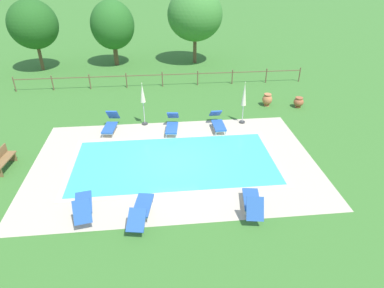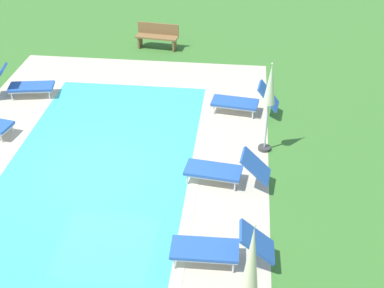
# 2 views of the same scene
# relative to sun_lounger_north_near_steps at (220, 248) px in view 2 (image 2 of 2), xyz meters

# --- Properties ---
(ground_plane) EXTENTS (160.00, 160.00, 0.00)m
(ground_plane) POSITION_rel_sun_lounger_north_near_steps_xyz_m (-2.53, -3.11, -0.38)
(ground_plane) COLOR #3D752D
(pool_deck_paving) EXTENTS (12.78, 8.20, 0.01)m
(pool_deck_paving) POSITION_rel_sun_lounger_north_near_steps_xyz_m (-2.53, -3.11, -0.37)
(pool_deck_paving) COLOR beige
(pool_deck_paving) RESTS_ON ground
(swimming_pool_water) EXTENTS (9.04, 4.45, 0.01)m
(swimming_pool_water) POSITION_rel_sun_lounger_north_near_steps_xyz_m (-2.53, -3.11, -0.37)
(swimming_pool_water) COLOR #42CCD6
(swimming_pool_water) RESTS_ON ground
(pool_coping_rim) EXTENTS (9.52, 4.93, 0.01)m
(pool_coping_rim) POSITION_rel_sun_lounger_north_near_steps_xyz_m (-2.53, -3.11, -0.37)
(pool_coping_rim) COLOR beige
(pool_coping_rim) RESTS_ON ground
(sun_lounger_north_near_steps) EXTENTS (0.65, 1.98, 0.88)m
(sun_lounger_north_near_steps) POSITION_rel_sun_lounger_north_near_steps_xyz_m (0.00, 0.00, 0.00)
(sun_lounger_north_near_steps) COLOR #2856A8
(sun_lounger_north_near_steps) RESTS_ON ground
(sun_lounger_north_far) EXTENTS (0.84, 1.93, 0.98)m
(sun_lounger_north_far) POSITION_rel_sun_lounger_north_near_steps_xyz_m (-5.72, 0.33, 0.01)
(sun_lounger_north_far) COLOR #2856A8
(sun_lounger_north_far) RESTS_ON ground
(sun_lounger_north_end) EXTENTS (0.83, 2.00, 0.91)m
(sun_lounger_north_end) POSITION_rel_sun_lounger_north_near_steps_xyz_m (-2.46, -0.03, 0.00)
(sun_lounger_north_end) COLOR #2856A8
(sun_lounger_north_end) RESTS_ON ground
(sun_lounger_south_end) EXTENTS (0.92, 1.92, 1.00)m
(sun_lounger_south_end) POSITION_rel_sun_lounger_north_near_steps_xyz_m (-6.01, -6.28, 0.02)
(sun_lounger_south_end) COLOR #2856A8
(sun_lounger_south_end) RESTS_ON ground
(patio_umbrella_closed_row_west) EXTENTS (0.32, 0.32, 2.41)m
(patio_umbrella_closed_row_west) POSITION_rel_sun_lounger_north_near_steps_xyz_m (-3.94, 0.89, 1.29)
(patio_umbrella_closed_row_west) COLOR #383838
(patio_umbrella_closed_row_west) RESTS_ON ground
(patio_umbrella_closed_row_mid_west) EXTENTS (0.32, 0.32, 2.40)m
(patio_umbrella_closed_row_mid_west) POSITION_rel_sun_lounger_north_near_steps_xyz_m (1.49, 0.53, 1.18)
(patio_umbrella_closed_row_mid_west) COLOR #383838
(patio_umbrella_closed_row_mid_west) RESTS_ON ground
(wooden_bench_lawn_side) EXTENTS (0.61, 1.54, 0.87)m
(wooden_bench_lawn_side) POSITION_rel_sun_lounger_north_near_steps_xyz_m (-10.06, -2.87, 0.09)
(wooden_bench_lawn_side) COLOR olive
(wooden_bench_lawn_side) RESTS_ON ground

